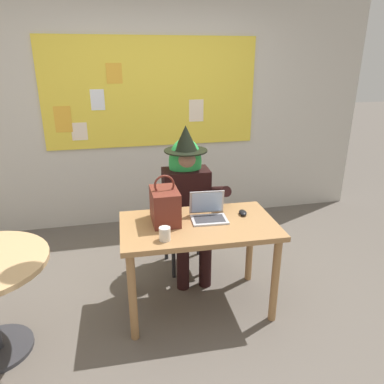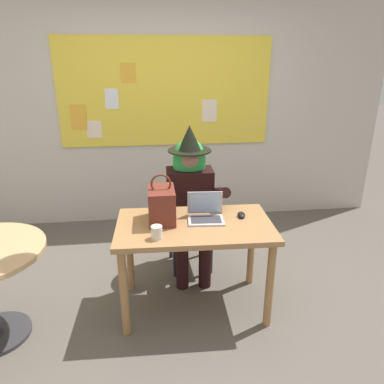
{
  "view_description": "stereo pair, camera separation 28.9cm",
  "coord_description": "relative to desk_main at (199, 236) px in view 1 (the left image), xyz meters",
  "views": [
    {
      "loc": [
        -0.5,
        -2.43,
        1.94
      ],
      "look_at": [
        0.13,
        0.3,
        0.89
      ],
      "focal_mm": 33.98,
      "sensor_mm": 36.0,
      "label": 1
    },
    {
      "loc": [
        -0.21,
        -2.48,
        1.94
      ],
      "look_at": [
        0.13,
        0.3,
        0.89
      ],
      "focal_mm": 33.98,
      "sensor_mm": 36.0,
      "label": 2
    }
  ],
  "objects": [
    {
      "name": "chair_at_desk",
      "position": [
        0.03,
        0.7,
        -0.12
      ],
      "size": [
        0.44,
        0.44,
        0.91
      ],
      "rotation": [
        0.0,
        0.0,
        -1.52
      ],
      "color": "#4C1E19",
      "rests_on": "ground"
    },
    {
      "name": "coffee_mug",
      "position": [
        -0.29,
        -0.2,
        0.16
      ],
      "size": [
        0.08,
        0.08,
        0.09
      ],
      "primitive_type": "cylinder",
      "color": "silver",
      "rests_on": "desk_main"
    },
    {
      "name": "ground_plane",
      "position": [
        -0.11,
        0.01,
        -0.64
      ],
      "size": [
        24.0,
        24.0,
        0.0
      ],
      "primitive_type": "plane",
      "color": "#5B544C"
    },
    {
      "name": "person_costumed",
      "position": [
        0.04,
        0.58,
        0.15
      ],
      "size": [
        0.6,
        0.66,
        1.38
      ],
      "rotation": [
        0.0,
        0.0,
        -1.6
      ],
      "color": "black",
      "rests_on": "ground"
    },
    {
      "name": "wall_back_bulletin",
      "position": [
        -0.11,
        1.82,
        0.77
      ],
      "size": [
        5.26,
        2.01,
        2.79
      ],
      "color": "beige",
      "rests_on": "ground"
    },
    {
      "name": "desk_main",
      "position": [
        0.0,
        0.0,
        0.0
      ],
      "size": [
        1.2,
        0.72,
        0.75
      ],
      "rotation": [
        0.0,
        0.0,
        -0.03
      ],
      "color": "#A37547",
      "rests_on": "ground"
    },
    {
      "name": "laptop",
      "position": [
        0.1,
        0.08,
        0.16
      ],
      "size": [
        0.29,
        0.25,
        0.21
      ],
      "rotation": [
        0.0,
        0.0,
        -0.07
      ],
      "color": "#B7B7BC",
      "rests_on": "desk_main"
    },
    {
      "name": "handbag",
      "position": [
        -0.24,
        0.09,
        0.24
      ],
      "size": [
        0.2,
        0.3,
        0.38
      ],
      "rotation": [
        0.0,
        0.0,
        -0.23
      ],
      "color": "maroon",
      "rests_on": "desk_main"
    },
    {
      "name": "computer_mouse",
      "position": [
        0.38,
        0.08,
        0.13
      ],
      "size": [
        0.07,
        0.11,
        0.03
      ],
      "primitive_type": "ellipsoid",
      "rotation": [
        0.0,
        0.0,
        -0.14
      ],
      "color": "black",
      "rests_on": "desk_main"
    }
  ]
}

